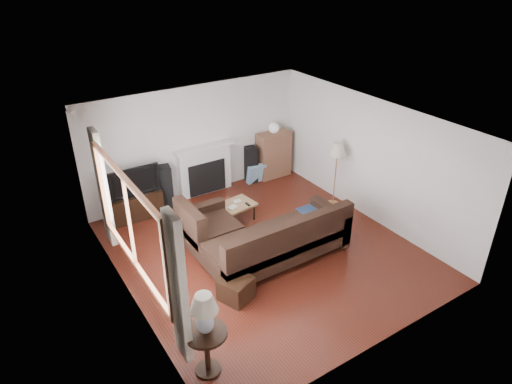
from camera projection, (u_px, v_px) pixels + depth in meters
room at (265, 191)px, 7.89m from camera, size 5.10×5.60×2.54m
window at (129, 223)px, 6.43m from camera, size 0.12×2.74×1.54m
curtain_near at (178, 289)px, 5.40m from camera, size 0.10×0.35×2.10m
curtain_far at (103, 189)px, 7.65m from camera, size 0.10×0.35×2.10m
fireplace at (205, 170)px, 10.23m from camera, size 1.40×0.26×1.15m
tv_stand at (135, 205)px, 9.43m from camera, size 1.09×0.49×0.54m
television at (131, 180)px, 9.15m from camera, size 1.07×0.14×0.62m
speaker_left at (166, 187)px, 9.73m from camera, size 0.32×0.36×0.94m
speaker_right at (251, 165)px, 10.79m from camera, size 0.29×0.33×0.88m
bookshelf at (273, 155)px, 11.01m from camera, size 0.81×0.39×1.12m
globe_lamp at (274, 128)px, 10.69m from camera, size 0.25×0.25×0.25m
sectional_sofa at (277, 238)px, 8.04m from camera, size 2.84×2.08×0.92m
coffee_table at (231, 214)px, 9.24m from camera, size 1.07×0.67×0.39m
footstool at (236, 289)px, 7.24m from camera, size 0.59×0.59×0.38m
floor_lamp at (335, 175)px, 9.67m from camera, size 0.41×0.41×1.45m
side_table at (207, 351)px, 5.91m from camera, size 0.56×0.56×0.70m
table_lamp at (204, 314)px, 5.61m from camera, size 0.36×0.36×0.59m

